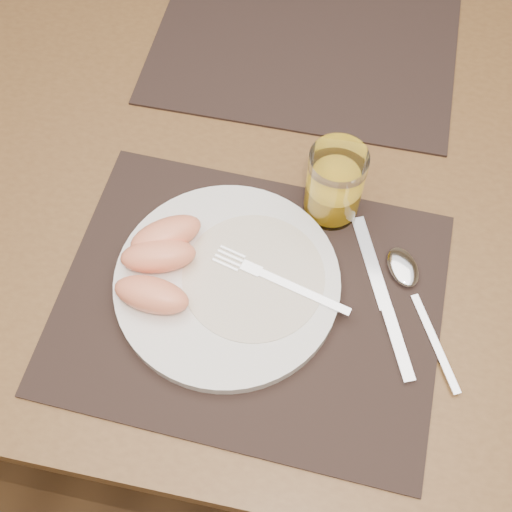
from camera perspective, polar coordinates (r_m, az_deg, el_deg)
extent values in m
plane|color=brown|center=(1.54, 2.21, -8.43)|extent=(5.00, 5.00, 0.00)
cube|color=brown|center=(0.90, 3.81, 7.78)|extent=(1.40, 0.90, 0.04)
cylinder|color=brown|center=(1.57, -18.11, 13.71)|extent=(0.06, 0.06, 0.71)
cube|color=black|center=(0.77, -0.53, -4.03)|extent=(0.46, 0.37, 0.00)
cube|color=black|center=(1.03, 4.43, 18.51)|extent=(0.45, 0.35, 0.00)
cylinder|color=white|center=(0.77, -2.57, -2.33)|extent=(0.27, 0.27, 0.02)
cylinder|color=white|center=(0.76, -0.22, -1.79)|extent=(0.17, 0.17, 0.00)
cube|color=silver|center=(0.75, 4.34, -3.26)|extent=(0.11, 0.04, 0.00)
cube|color=silver|center=(0.76, -0.43, -1.13)|extent=(0.03, 0.02, 0.00)
cube|color=silver|center=(0.77, -2.41, -0.23)|extent=(0.04, 0.03, 0.00)
cube|color=silver|center=(0.80, 10.19, -0.54)|extent=(0.06, 0.13, 0.00)
cube|color=silver|center=(0.76, 12.48, -7.70)|extent=(0.05, 0.09, 0.01)
cube|color=silver|center=(0.77, 15.61, -7.45)|extent=(0.07, 0.12, 0.00)
ellipsoid|color=silver|center=(0.80, 12.92, -0.95)|extent=(0.06, 0.07, 0.01)
cylinder|color=white|center=(0.79, 7.01, 6.39)|extent=(0.07, 0.07, 0.11)
cylinder|color=#F6B114|center=(0.81, 6.81, 5.33)|extent=(0.06, 0.06, 0.05)
ellipsoid|color=#FF9468|center=(0.74, -9.27, -3.42)|extent=(0.09, 0.05, 0.04)
ellipsoid|color=#FF9468|center=(0.76, -8.68, 0.03)|extent=(0.10, 0.07, 0.04)
ellipsoid|color=#FF9468|center=(0.78, -8.01, 1.86)|extent=(0.10, 0.09, 0.04)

